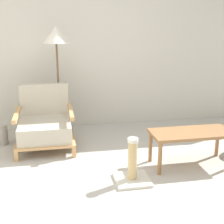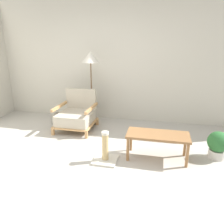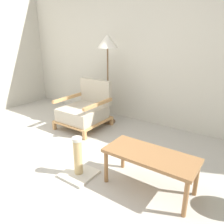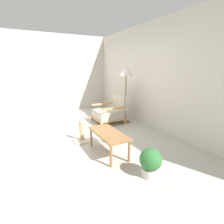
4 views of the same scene
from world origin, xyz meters
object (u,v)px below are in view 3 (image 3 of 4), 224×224
at_px(armchair, 85,110).
at_px(vase, 69,110).
at_px(scratching_post, 78,164).
at_px(floor_lamp, 108,47).
at_px(coffee_table, 150,158).

distance_m(armchair, vase, 0.66).
bearing_deg(scratching_post, floor_lamp, 114.45).
height_order(coffee_table, vase, coffee_table).
height_order(armchair, coffee_table, armchair).
xyz_separation_m(armchair, coffee_table, (1.69, -0.89, 0.05)).
relative_size(armchair, vase, 2.85).
bearing_deg(armchair, coffee_table, -27.64).
bearing_deg(coffee_table, scratching_post, -161.23).
height_order(armchair, vase, armchair).
relative_size(armchair, coffee_table, 0.85).
height_order(vase, scratching_post, scratching_post).
bearing_deg(scratching_post, coffee_table, 18.77).
distance_m(floor_lamp, coffee_table, 2.21).
bearing_deg(floor_lamp, vase, -165.39).
distance_m(floor_lamp, scratching_post, 2.11).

